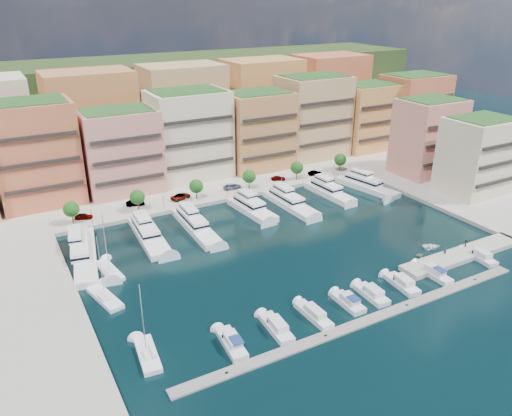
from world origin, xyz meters
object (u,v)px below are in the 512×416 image
object	(u,v)px
tree_0	(71,209)
tender_2	(431,246)
yacht_3	(251,207)
car_3	(232,186)
yacht_0	(84,251)
car_5	(315,173)
sailboat_0	(148,355)
tree_1	(137,197)
car_0	(84,216)
yacht_4	(289,202)
person_0	(445,251)
cruiser_6	(402,284)
yacht_6	(365,185)
person_1	(465,243)
cruiser_5	(372,294)
car_4	(278,178)
sailboat_1	(105,298)
cruiser_9	(480,257)
car_1	(135,203)
lamppost_3	(284,176)
yacht_5	(328,191)
car_2	(181,196)
tree_3	(249,176)
lamppost_2	(227,187)
yacht_1	(148,234)
cruiser_1	(232,343)
tender_1	(420,255)
cruiser_3	(314,315)
cruiser_2	(276,328)
tree_5	(340,160)
cruiser_7	(433,273)
sailboat_2	(109,271)
tree_4	(297,168)
yacht_2	(195,224)

from	to	relation	value
tree_0	tender_2	world-z (taller)	tree_0
yacht_3	car_3	size ratio (longest dim) A/B	3.25
yacht_0	car_5	size ratio (longest dim) A/B	5.98
sailboat_0	tree_1	bearing A→B (deg)	74.56
sailboat_0	car_0	xyz separation A→B (m)	(1.73, 55.74, 1.42)
yacht_4	person_0	bearing A→B (deg)	-71.74
tree_0	cruiser_6	xyz separation A→B (m)	(50.10, -58.09, -4.20)
yacht_6	person_1	bearing A→B (deg)	-98.76
cruiser_5	car_4	xyz separation A→B (m)	(16.31, 60.23, 1.17)
sailboat_1	person_0	distance (m)	69.45
tree_1	car_4	world-z (taller)	tree_1
yacht_3	cruiser_9	bearing A→B (deg)	-56.33
yacht_6	car_1	bearing A→B (deg)	164.33
lamppost_3	yacht_5	size ratio (longest dim) A/B	0.24
car_2	tree_3	bearing A→B (deg)	-116.30
lamppost_2	car_1	size ratio (longest dim) A/B	0.89
yacht_1	yacht_5	bearing A→B (deg)	2.14
yacht_6	cruiser_1	bearing A→B (deg)	-145.69
sailboat_1	car_0	size ratio (longest dim) A/B	3.08
yacht_1	tender_1	size ratio (longest dim) A/B	13.60
cruiser_5	person_1	bearing A→B (deg)	8.06
lamppost_2	cruiser_3	bearing A→B (deg)	-100.75
tree_0	yacht_1	xyz separation A→B (m)	(13.86, -14.45, -3.65)
tender_2	car_5	bearing A→B (deg)	18.73
yacht_4	sailboat_1	world-z (taller)	sailboat_1
cruiser_2	cruiser_3	world-z (taller)	same
cruiser_5	car_0	size ratio (longest dim) A/B	1.78
yacht_4	cruiser_3	world-z (taller)	yacht_4
sailboat_0	car_5	distance (m)	88.87
tree_5	car_3	world-z (taller)	tree_5
cruiser_3	cruiser_7	xyz separation A→B (m)	(28.94, -0.02, 0.02)
cruiser_9	yacht_5	bearing A→B (deg)	97.41
tender_1	cruiser_6	bearing A→B (deg)	136.42
sailboat_2	tree_5	bearing A→B (deg)	18.20
tree_4	tree_5	xyz separation A→B (m)	(16.00, 0.00, 0.00)
yacht_4	tender_1	size ratio (longest dim) A/B	12.86
yacht_0	yacht_6	distance (m)	79.47
cruiser_2	sailboat_0	distance (m)	21.21
yacht_6	car_1	xyz separation A→B (m)	(-62.32, 17.49, 0.57)
sailboat_0	lamppost_2	bearing A→B (deg)	53.06
tree_0	yacht_2	world-z (taller)	tree_0
tree_0	tender_1	bearing A→B (deg)	-39.49
cruiser_6	sailboat_2	xyz separation A→B (m)	(-47.92, 32.50, -0.24)
lamppost_2	cruiser_9	size ratio (longest dim) A/B	0.52
lamppost_3	yacht_0	bearing A→B (deg)	-166.77
tree_1	tender_2	world-z (taller)	tree_1
lamppost_3	tree_1	bearing A→B (deg)	176.87
cruiser_7	tree_4	bearing A→B (deg)	84.45
tree_4	tender_2	bearing A→B (deg)	-86.29
tree_4	car_0	world-z (taller)	tree_4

